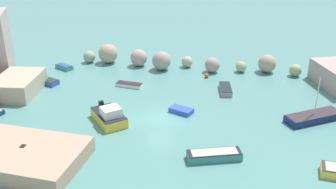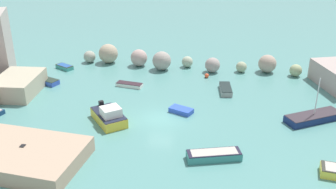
% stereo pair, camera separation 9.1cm
% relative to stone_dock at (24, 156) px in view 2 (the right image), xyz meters
% --- Properties ---
extents(cove_water, '(160.00, 160.00, 0.00)m').
position_rel_stone_dock_xyz_m(cove_water, '(8.97, 9.38, -0.66)').
color(cove_water, teal).
rests_on(cove_water, ground).
extents(rock_breakwater, '(32.28, 3.99, 2.56)m').
position_rel_stone_dock_xyz_m(rock_breakwater, '(8.74, 23.79, 0.42)').
color(rock_breakwater, '#999B8B').
rests_on(rock_breakwater, ground).
extents(stone_dock, '(9.48, 6.84, 1.31)m').
position_rel_stone_dock_xyz_m(stone_dock, '(0.00, 0.00, 0.00)').
color(stone_dock, tan).
rests_on(stone_dock, ground).
extents(channel_buoy, '(0.54, 0.54, 0.54)m').
position_rel_stone_dock_xyz_m(channel_buoy, '(12.21, 21.12, -0.39)').
color(channel_buoy, '#E04C28').
rests_on(channel_buoy, cove_water).
extents(moored_boat_0, '(3.17, 1.39, 0.44)m').
position_rel_stone_dock_xyz_m(moored_boat_0, '(3.70, 16.62, -0.44)').
color(moored_boat_0, white).
rests_on(moored_boat_0, cove_water).
extents(moored_boat_1, '(1.69, 3.37, 0.62)m').
position_rel_stone_dock_xyz_m(moored_boat_1, '(14.74, 17.23, -0.35)').
color(moored_boat_1, gray).
rests_on(moored_boat_1, cove_water).
extents(moored_boat_2, '(4.38, 4.61, 1.78)m').
position_rel_stone_dock_xyz_m(moored_boat_2, '(4.31, 7.78, 0.01)').
color(moored_boat_2, gold).
rests_on(moored_boat_2, cove_water).
extents(moored_boat_3, '(5.79, 4.59, 4.40)m').
position_rel_stone_dock_xyz_m(moored_boat_3, '(23.43, 11.88, -0.29)').
color(moored_boat_3, navy).
rests_on(moored_boat_3, cove_water).
extents(moored_boat_4, '(2.60, 2.02, 0.53)m').
position_rel_stone_dock_xyz_m(moored_boat_4, '(-6.22, 20.68, -0.38)').
color(moored_boat_4, teal).
rests_on(moored_boat_4, cove_water).
extents(moored_boat_5, '(2.57, 1.97, 0.48)m').
position_rel_stone_dock_xyz_m(moored_boat_5, '(10.68, 11.14, -0.42)').
color(moored_boat_5, blue).
rests_on(moored_boat_5, cove_water).
extents(moored_boat_7, '(4.55, 2.60, 0.72)m').
position_rel_stone_dock_xyz_m(moored_boat_7, '(14.61, 3.39, -0.28)').
color(moored_boat_7, teal).
rests_on(moored_boat_7, cove_water).
extents(moored_boat_9, '(2.80, 2.01, 0.59)m').
position_rel_stone_dock_xyz_m(moored_boat_9, '(-5.91, 15.57, -0.36)').
color(moored_boat_9, blue).
rests_on(moored_boat_9, cove_water).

